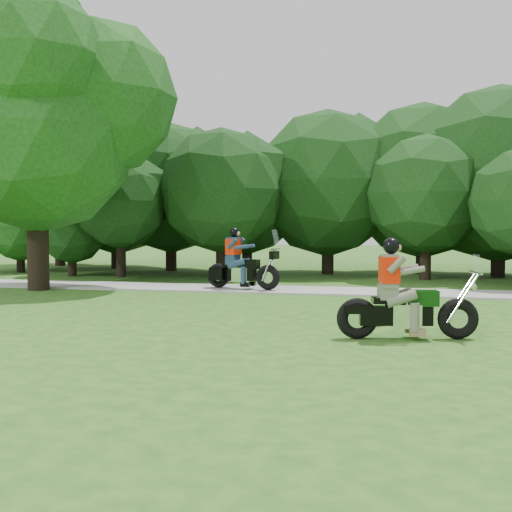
# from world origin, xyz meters

# --- Properties ---
(ground) EXTENTS (100.00, 100.00, 0.00)m
(ground) POSITION_xyz_m (0.00, 0.00, 0.00)
(ground) COLOR #225217
(ground) RESTS_ON ground
(walkway) EXTENTS (60.00, 2.20, 0.06)m
(walkway) POSITION_xyz_m (0.00, 8.00, 0.03)
(walkway) COLOR #999994
(walkway) RESTS_ON ground
(tree_line) EXTENTS (40.07, 11.74, 7.61)m
(tree_line) POSITION_xyz_m (0.79, 14.62, 3.63)
(tree_line) COLOR black
(tree_line) RESTS_ON ground
(big_tree_west) EXTENTS (8.64, 6.56, 9.96)m
(big_tree_west) POSITION_xyz_m (-10.54, 6.85, 5.76)
(big_tree_west) COLOR black
(big_tree_west) RESTS_ON ground
(chopper_motorcycle) EXTENTS (2.62, 0.98, 1.89)m
(chopper_motorcycle) POSITION_xyz_m (0.86, 0.17, 0.70)
(chopper_motorcycle) COLOR black
(chopper_motorcycle) RESTS_ON ground
(touring_motorcycle) EXTENTS (2.54, 1.14, 1.95)m
(touring_motorcycle) POSITION_xyz_m (-4.19, 7.75, 0.77)
(touring_motorcycle) COLOR black
(touring_motorcycle) RESTS_ON walkway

